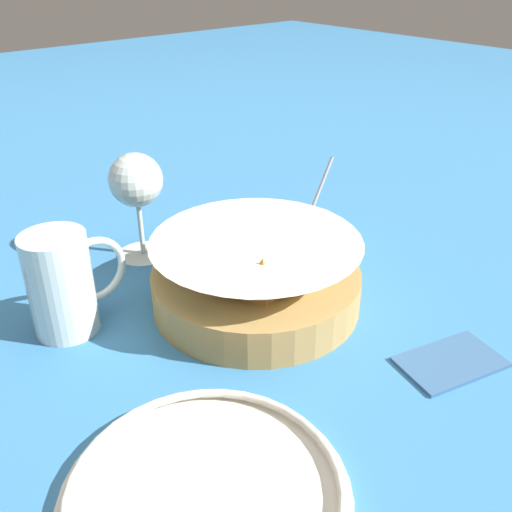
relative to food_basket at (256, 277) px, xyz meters
name	(u,v)px	position (x,y,z in m)	size (l,w,h in m)	color
ground_plane	(262,289)	(0.03, 0.02, -0.04)	(4.00, 4.00, 0.00)	teal
food_basket	(256,277)	(0.00, 0.00, 0.00)	(0.25, 0.25, 0.09)	#B2894C
sauce_cup	(310,224)	(0.18, 0.09, -0.02)	(0.08, 0.07, 0.12)	#B7B7BC
wine_glass	(136,184)	(-0.04, 0.20, 0.07)	(0.07, 0.07, 0.15)	silver
beer_mug	(63,287)	(-0.19, 0.10, 0.02)	(0.12, 0.07, 0.12)	silver
side_plate	(206,491)	(-0.21, -0.18, -0.03)	(0.24, 0.24, 0.01)	silver
napkin	(451,360)	(0.08, -0.22, -0.03)	(0.12, 0.09, 0.01)	#38608E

